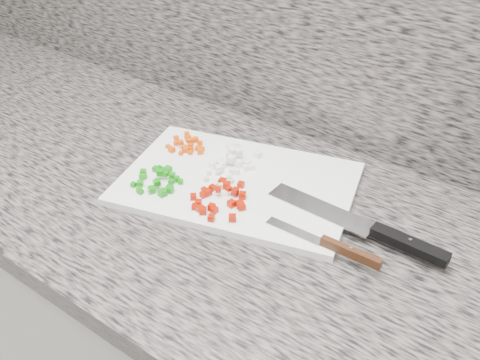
% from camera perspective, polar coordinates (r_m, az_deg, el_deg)
% --- Properties ---
extents(countertop, '(3.96, 0.64, 0.04)m').
position_cam_1_polar(countertop, '(0.95, 0.96, -4.35)').
color(countertop, '#625C56').
rests_on(countertop, cabinet).
extents(cutting_board, '(0.48, 0.38, 0.01)m').
position_cam_1_polar(cutting_board, '(1.00, -0.26, -0.36)').
color(cutting_board, white).
rests_on(cutting_board, countertop).
extents(carrot_pile, '(0.09, 0.08, 0.02)m').
position_cam_1_polar(carrot_pile, '(1.09, -5.60, 3.78)').
color(carrot_pile, '#DB4804').
rests_on(carrot_pile, cutting_board).
extents(onion_pile, '(0.10, 0.11, 0.02)m').
position_cam_1_polar(onion_pile, '(1.04, -0.76, 2.31)').
color(onion_pile, white).
rests_on(onion_pile, cutting_board).
extents(green_pepper_pile, '(0.09, 0.09, 0.02)m').
position_cam_1_polar(green_pepper_pile, '(0.99, -8.66, -0.16)').
color(green_pepper_pile, '#10810B').
rests_on(green_pepper_pile, cutting_board).
extents(red_pepper_pile, '(0.11, 0.12, 0.02)m').
position_cam_1_polar(red_pepper_pile, '(0.94, -2.10, -2.06)').
color(red_pepper_pile, '#A41402').
rests_on(red_pepper_pile, cutting_board).
extents(garlic_pile, '(0.06, 0.05, 0.01)m').
position_cam_1_polar(garlic_pile, '(0.99, -2.06, 0.06)').
color(garlic_pile, beige).
rests_on(garlic_pile, cutting_board).
extents(chef_knife, '(0.32, 0.05, 0.02)m').
position_cam_1_polar(chef_knife, '(0.90, 14.39, -5.33)').
color(chef_knife, silver).
rests_on(chef_knife, cutting_board).
extents(paring_knife, '(0.20, 0.02, 0.02)m').
position_cam_1_polar(paring_knife, '(0.85, 10.15, -7.02)').
color(paring_knife, silver).
rests_on(paring_knife, cutting_board).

